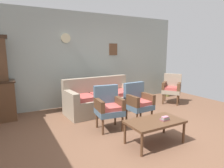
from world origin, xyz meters
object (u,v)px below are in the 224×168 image
object	(u,v)px
floral_couch	(101,100)
book_stack_on_table	(165,119)
wingback_chair_by_fireplace	(172,87)
coffee_table	(155,123)
armchair_near_couch_end	(138,101)
armchair_row_middle	(108,106)
floor_vase_by_wall	(167,85)

from	to	relation	value
floral_couch	book_stack_on_table	distance (m)	2.16
wingback_chair_by_fireplace	coffee_table	world-z (taller)	wingback_chair_by_fireplace
floral_couch	armchair_near_couch_end	world-z (taller)	same
armchair_row_middle	coffee_table	xyz separation A→B (m)	(0.40, -0.97, -0.12)
armchair_row_middle	floor_vase_by_wall	distance (m)	3.54
floral_couch	armchair_row_middle	world-z (taller)	same
floral_couch	floor_vase_by_wall	bearing A→B (deg)	8.95
coffee_table	armchair_near_couch_end	bearing A→B (deg)	70.14
armchair_near_couch_end	book_stack_on_table	xyz separation A→B (m)	(-0.19, -1.04, -0.05)
floral_couch	armchair_row_middle	distance (m)	1.19
coffee_table	floor_vase_by_wall	distance (m)	3.75
armchair_near_couch_end	book_stack_on_table	distance (m)	1.06
coffee_table	book_stack_on_table	bearing A→B (deg)	-23.13
armchair_near_couch_end	floor_vase_by_wall	distance (m)	2.88
floral_couch	wingback_chair_by_fireplace	xyz separation A→B (m)	(2.27, -0.29, 0.17)
floral_couch	wingback_chair_by_fireplace	bearing A→B (deg)	-7.18
book_stack_on_table	floor_vase_by_wall	size ratio (longest dim) A/B	0.18
floor_vase_by_wall	book_stack_on_table	bearing A→B (deg)	-135.21
book_stack_on_table	floor_vase_by_wall	xyz separation A→B (m)	(2.61, 2.59, -0.05)
wingback_chair_by_fireplace	coffee_table	xyz separation A→B (m)	(-2.24, -1.79, -0.12)
floor_vase_by_wall	wingback_chair_by_fireplace	bearing A→B (deg)	-126.29
floor_vase_by_wall	coffee_table	bearing A→B (deg)	-137.75
armchair_row_middle	armchair_near_couch_end	distance (m)	0.75
coffee_table	book_stack_on_table	xyz separation A→B (m)	(0.16, -0.07, 0.08)
floral_couch	floor_vase_by_wall	xyz separation A→B (m)	(2.80, 0.44, 0.07)
armchair_row_middle	floor_vase_by_wall	xyz separation A→B (m)	(3.17, 1.55, -0.10)
coffee_table	armchair_row_middle	bearing A→B (deg)	112.53
book_stack_on_table	armchair_row_middle	bearing A→B (deg)	118.63
armchair_row_middle	book_stack_on_table	size ratio (longest dim) A/B	6.18
floral_couch	armchair_near_couch_end	xyz separation A→B (m)	(0.38, -1.11, 0.17)
coffee_table	floor_vase_by_wall	world-z (taller)	floor_vase_by_wall
wingback_chair_by_fireplace	book_stack_on_table	world-z (taller)	wingback_chair_by_fireplace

